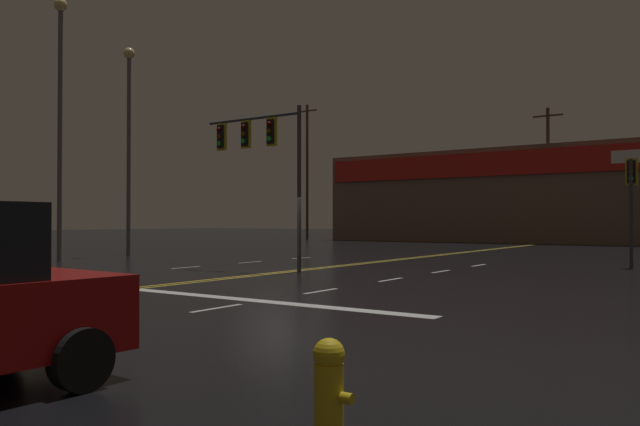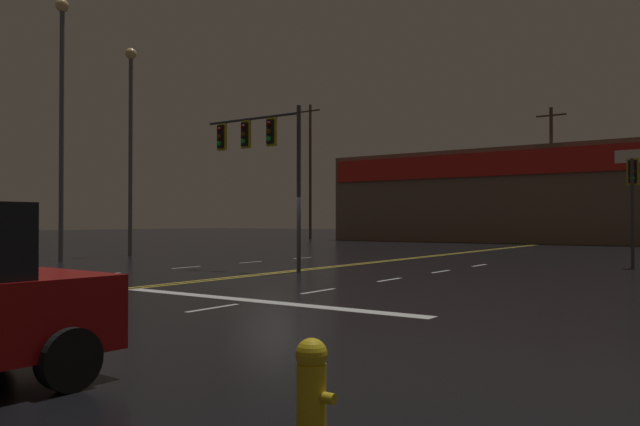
{
  "view_description": "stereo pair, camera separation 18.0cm",
  "coord_description": "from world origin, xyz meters",
  "px_view_note": "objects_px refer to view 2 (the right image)",
  "views": [
    {
      "loc": [
        12.77,
        -16.09,
        1.69
      ],
      "look_at": [
        0.0,
        2.54,
        2.0
      ],
      "focal_mm": 35.0,
      "sensor_mm": 36.0,
      "label": 1
    },
    {
      "loc": [
        12.92,
        -15.99,
        1.69
      ],
      "look_at": [
        0.0,
        2.54,
        2.0
      ],
      "focal_mm": 35.0,
      "sensor_mm": 36.0,
      "label": 2
    }
  ],
  "objects_px": {
    "streetlight_near_right": "(131,125)",
    "fire_hydrant": "(312,383)",
    "traffic_signal_corner_northeast": "(633,187)",
    "streetlight_near_left": "(62,98)",
    "traffic_signal_median": "(258,145)"
  },
  "relations": [
    {
      "from": "fire_hydrant",
      "to": "traffic_signal_median",
      "type": "bearing_deg",
      "value": 132.04
    },
    {
      "from": "streetlight_near_left",
      "to": "fire_hydrant",
      "type": "relative_size",
      "value": 14.83
    },
    {
      "from": "traffic_signal_corner_northeast",
      "to": "fire_hydrant",
      "type": "distance_m",
      "value": 21.41
    },
    {
      "from": "fire_hydrant",
      "to": "streetlight_near_right",
      "type": "bearing_deg",
      "value": 144.75
    },
    {
      "from": "traffic_signal_median",
      "to": "streetlight_near_left",
      "type": "bearing_deg",
      "value": -173.53
    },
    {
      "from": "streetlight_near_left",
      "to": "traffic_signal_corner_northeast",
      "type": "bearing_deg",
      "value": 25.44
    },
    {
      "from": "streetlight_near_right",
      "to": "fire_hydrant",
      "type": "relative_size",
      "value": 13.61
    },
    {
      "from": "traffic_signal_median",
      "to": "traffic_signal_corner_northeast",
      "type": "relative_size",
      "value": 1.39
    },
    {
      "from": "traffic_signal_corner_northeast",
      "to": "streetlight_near_right",
      "type": "height_order",
      "value": "streetlight_near_right"
    },
    {
      "from": "streetlight_near_right",
      "to": "fire_hydrant",
      "type": "xyz_separation_m",
      "value": [
        22.42,
        -15.84,
        -6.1
      ]
    },
    {
      "from": "traffic_signal_median",
      "to": "streetlight_near_left",
      "type": "distance_m",
      "value": 10.45
    },
    {
      "from": "traffic_signal_median",
      "to": "streetlight_near_right",
      "type": "distance_m",
      "value": 11.76
    },
    {
      "from": "traffic_signal_corner_northeast",
      "to": "fire_hydrant",
      "type": "bearing_deg",
      "value": -88.05
    },
    {
      "from": "traffic_signal_median",
      "to": "streetlight_near_left",
      "type": "relative_size",
      "value": 0.5
    },
    {
      "from": "traffic_signal_corner_northeast",
      "to": "streetlight_near_left",
      "type": "xyz_separation_m",
      "value": [
        -20.65,
        -9.82,
        4.05
      ]
    }
  ]
}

